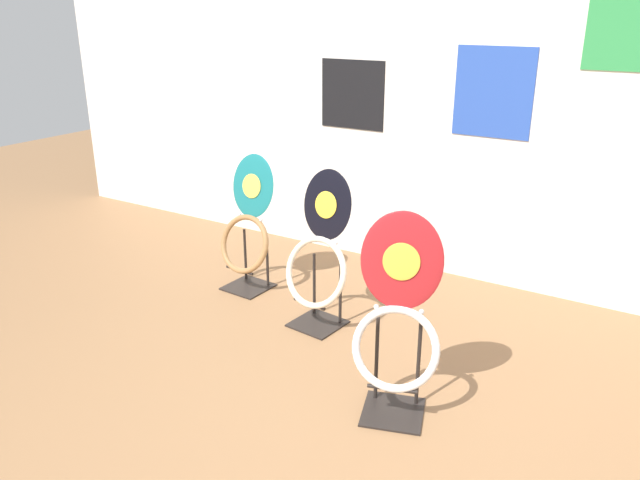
# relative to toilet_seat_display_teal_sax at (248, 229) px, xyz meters

# --- Properties ---
(wall_back) EXTENTS (8.00, 0.07, 2.60)m
(wall_back) POSITION_rel_toilet_seat_display_teal_sax_xyz_m (1.39, 0.95, 0.88)
(wall_back) COLOR silver
(wall_back) RESTS_ON ground_plane
(toilet_seat_display_teal_sax) EXTENTS (0.40, 0.30, 0.90)m
(toilet_seat_display_teal_sax) POSITION_rel_toilet_seat_display_teal_sax_xyz_m (0.00, 0.00, 0.00)
(toilet_seat_display_teal_sax) COLOR black
(toilet_seat_display_teal_sax) RESTS_ON ground_plane
(toilet_seat_display_jazz_black) EXTENTS (0.44, 0.31, 0.93)m
(toilet_seat_display_jazz_black) POSITION_rel_toilet_seat_display_teal_sax_xyz_m (0.67, -0.20, 0.01)
(toilet_seat_display_jazz_black) COLOR black
(toilet_seat_display_jazz_black) RESTS_ON ground_plane
(toilet_seat_display_crimson_swirl) EXTENTS (0.42, 0.35, 0.97)m
(toilet_seat_display_crimson_swirl) POSITION_rel_toilet_seat_display_teal_sax_xyz_m (1.42, -0.75, 0.06)
(toilet_seat_display_crimson_swirl) COLOR black
(toilet_seat_display_crimson_swirl) RESTS_ON ground_plane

